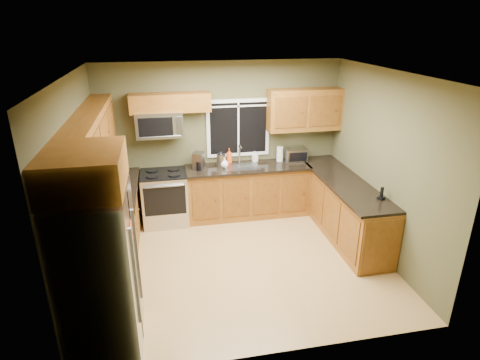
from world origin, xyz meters
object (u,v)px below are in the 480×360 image
object	(u,v)px
kettle	(221,160)
cordless_phone	(381,196)
refrigerator	(100,274)
paper_towel_roll	(280,154)
toaster_oven	(296,155)
soap_bottle_c	(224,162)
range	(165,198)
microwave	(159,124)
coffee_maker	(199,161)
soap_bottle_a	(229,156)
soap_bottle_b	(255,157)

from	to	relation	value
kettle	cordless_phone	xyz separation A→B (m)	(2.03, -1.80, -0.07)
refrigerator	kettle	size ratio (longest dim) A/B	6.49
paper_towel_roll	toaster_oven	bearing A→B (deg)	-9.95
paper_towel_roll	soap_bottle_c	bearing A→B (deg)	-172.01
range	toaster_oven	bearing A→B (deg)	3.05
microwave	cordless_phone	distance (m)	3.63
coffee_maker	soap_bottle_a	bearing A→B (deg)	18.31
cordless_phone	refrigerator	bearing A→B (deg)	-164.21
refrigerator	toaster_oven	bearing A→B (deg)	43.44
toaster_oven	soap_bottle_c	distance (m)	1.32
soap_bottle_b	refrigerator	bearing A→B (deg)	-127.81
microwave	kettle	xyz separation A→B (m)	(1.00, -0.06, -0.66)
soap_bottle_b	cordless_phone	bearing A→B (deg)	-54.47
microwave	soap_bottle_c	xyz separation A→B (m)	(1.05, -0.11, -0.70)
soap_bottle_a	soap_bottle_c	world-z (taller)	soap_bottle_a
refrigerator	soap_bottle_a	size ratio (longest dim) A/B	6.63
microwave	paper_towel_roll	xyz separation A→B (m)	(2.09, 0.04, -0.66)
range	toaster_oven	size ratio (longest dim) A/B	2.41
coffee_maker	soap_bottle_b	world-z (taller)	coffee_maker
kettle	paper_towel_roll	bearing A→B (deg)	5.17
kettle	soap_bottle_b	world-z (taller)	kettle
kettle	coffee_maker	bearing A→B (deg)	-175.21
range	paper_towel_roll	world-z (taller)	paper_towel_roll
microwave	soap_bottle_a	world-z (taller)	microwave
range	coffee_maker	bearing A→B (deg)	4.20
range	soap_bottle_a	bearing A→B (deg)	11.14
range	toaster_oven	world-z (taller)	toaster_oven
coffee_maker	soap_bottle_c	bearing A→B (deg)	-1.86
cordless_phone	coffee_maker	bearing A→B (deg)	143.95
paper_towel_roll	cordless_phone	world-z (taller)	paper_towel_roll
kettle	toaster_oven	bearing A→B (deg)	2.03
paper_towel_roll	cordless_phone	distance (m)	2.12
refrigerator	paper_towel_roll	distance (m)	4.05
coffee_maker	refrigerator	bearing A→B (deg)	-114.76
refrigerator	soap_bottle_a	xyz separation A→B (m)	(1.86, 3.00, 0.18)
toaster_oven	soap_bottle_a	size ratio (longest dim) A/B	1.43
coffee_maker	range	bearing A→B (deg)	-175.80
toaster_oven	coffee_maker	xyz separation A→B (m)	(-1.76, -0.08, 0.02)
range	cordless_phone	size ratio (longest dim) A/B	5.04
paper_towel_roll	coffee_maker	bearing A→B (deg)	-174.93
soap_bottle_a	soap_bottle_b	xyz separation A→B (m)	(0.47, 0.00, -0.04)
soap_bottle_c	cordless_phone	distance (m)	2.64
refrigerator	range	bearing A→B (deg)	76.03
range	kettle	bearing A→B (deg)	4.43
paper_towel_roll	kettle	bearing A→B (deg)	-174.83
kettle	soap_bottle_b	xyz separation A→B (m)	(0.64, 0.15, -0.03)
coffee_maker	paper_towel_roll	bearing A→B (deg)	5.07
microwave	toaster_oven	distance (m)	2.46
refrigerator	coffee_maker	bearing A→B (deg)	65.24
microwave	cordless_phone	bearing A→B (deg)	-31.46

